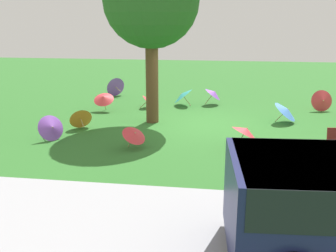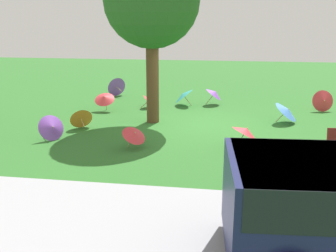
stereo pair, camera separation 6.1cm
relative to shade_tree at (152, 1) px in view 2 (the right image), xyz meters
The scene contains 14 objects.
ground 4.26m from the shade_tree, behind, with size 40.00×40.00×0.00m, color #2D6B28.
road_strip 8.35m from the shade_tree, 103.70° to the left, with size 40.00×4.25×0.01m, color #9E9EA3.
shade_tree is the anchor object (origin of this frame).
parasol_red_0 4.15m from the shade_tree, 75.74° to the right, with size 0.64×0.66×0.57m.
parasol_red_2 5.08m from the shade_tree, 140.73° to the left, with size 0.91×0.91×0.75m.
parasol_red_3 7.34m from the shade_tree, 158.27° to the right, with size 0.85×0.85×0.81m.
parasol_purple_1 4.92m from the shade_tree, 44.17° to the left, with size 0.80×0.85×0.75m.
parasol_blue_1 5.64m from the shade_tree, behind, with size 0.97×1.04×0.76m.
parasol_red_5 4.13m from the shade_tree, 30.50° to the right, with size 0.79×0.77×0.77m.
parasol_teal_1 4.40m from the shade_tree, 105.47° to the right, with size 0.79×0.90×0.76m.
parasol_purple_3 4.93m from the shade_tree, 123.39° to the right, with size 0.71×0.76×0.76m.
parasol_orange_2 4.27m from the shade_tree, 27.69° to the left, with size 0.82×0.74×0.69m.
parasol_purple_8 5.96m from the shade_tree, 59.36° to the right, with size 0.88×0.85×0.87m.
parasol_red_9 4.47m from the shade_tree, 90.61° to the left, with size 0.87×0.88×0.63m.
Camera 2 is at (-0.58, 12.18, 3.35)m, focal length 40.91 mm.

